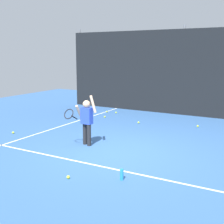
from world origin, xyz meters
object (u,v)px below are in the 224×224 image
at_px(tennis_ball_2, 116,113).
at_px(tennis_ball_4, 107,112).
at_px(tennis_ball_3, 68,177).
at_px(tennis_player, 86,118).
at_px(water_bottle, 122,175).
at_px(tennis_ball_1, 139,122).
at_px(tennis_ball_6, 13,133).
at_px(tennis_ball_7, 198,126).
at_px(tennis_ball_0, 105,117).

height_order(tennis_ball_2, tennis_ball_4, same).
distance_m(tennis_ball_3, tennis_ball_4, 6.82).
bearing_deg(tennis_player, water_bottle, -37.15).
height_order(tennis_ball_1, tennis_ball_3, same).
bearing_deg(tennis_ball_4, tennis_ball_1, -30.57).
relative_size(tennis_player, tennis_ball_6, 20.46).
bearing_deg(tennis_ball_2, tennis_ball_7, -11.61).
bearing_deg(tennis_ball_6, tennis_ball_7, 37.84).
height_order(tennis_ball_1, tennis_ball_2, same).
distance_m(water_bottle, tennis_ball_2, 6.65).
bearing_deg(tennis_ball_0, tennis_ball_3, -66.04).
height_order(water_bottle, tennis_ball_3, water_bottle).
xyz_separation_m(tennis_ball_1, tennis_ball_2, (-1.56, 1.19, 0.00)).
relative_size(tennis_ball_4, tennis_ball_6, 1.00).
relative_size(water_bottle, tennis_ball_2, 3.33).
distance_m(tennis_player, tennis_ball_0, 3.60).
xyz_separation_m(tennis_ball_4, tennis_ball_7, (3.92, -0.70, 0.00)).
height_order(tennis_ball_2, tennis_ball_7, same).
height_order(tennis_ball_0, tennis_ball_6, same).
bearing_deg(tennis_ball_6, tennis_player, 3.09).
bearing_deg(water_bottle, tennis_ball_3, -153.41).
distance_m(water_bottle, tennis_ball_0, 5.82).
xyz_separation_m(tennis_player, tennis_ball_6, (-2.60, -0.14, -0.69)).
distance_m(tennis_ball_1, tennis_ball_4, 2.30).
distance_m(tennis_ball_4, tennis_ball_6, 4.39).
bearing_deg(tennis_player, tennis_ball_3, -62.39).
bearing_deg(tennis_ball_7, tennis_ball_2, 168.39).
bearing_deg(tennis_ball_7, tennis_ball_1, -166.21).
distance_m(tennis_ball_0, tennis_ball_6, 3.60).
relative_size(tennis_ball_2, tennis_ball_4, 1.00).
bearing_deg(tennis_ball_1, tennis_ball_7, 13.79).
xyz_separation_m(tennis_ball_0, tennis_ball_7, (3.46, 0.24, 0.00)).
height_order(tennis_ball_0, tennis_ball_3, same).
bearing_deg(tennis_player, tennis_ball_2, 110.94).
xyz_separation_m(tennis_ball_2, tennis_ball_3, (2.38, -6.23, 0.00)).
relative_size(tennis_ball_3, tennis_ball_4, 1.00).
xyz_separation_m(water_bottle, tennis_ball_1, (-1.76, 4.57, -0.08)).
bearing_deg(tennis_ball_7, tennis_ball_0, -176.00).
bearing_deg(tennis_ball_2, tennis_ball_0, -87.74).
bearing_deg(tennis_ball_2, tennis_ball_1, -37.42).
bearing_deg(tennis_ball_3, tennis_ball_1, 99.26).
distance_m(tennis_ball_3, tennis_ball_7, 5.63).
bearing_deg(tennis_ball_0, tennis_ball_6, -109.77).
bearing_deg(water_bottle, tennis_ball_1, 111.01).
distance_m(water_bottle, tennis_ball_7, 5.05).
bearing_deg(tennis_ball_7, tennis_ball_4, 169.92).
relative_size(tennis_ball_2, tennis_ball_6, 1.00).
relative_size(tennis_player, tennis_ball_7, 20.46).
relative_size(tennis_player, tennis_ball_0, 20.46).
bearing_deg(tennis_ball_6, tennis_ball_1, 49.04).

